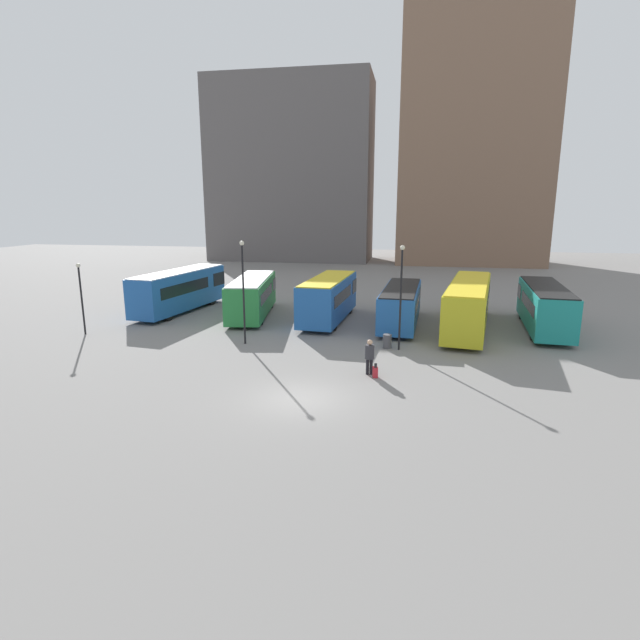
{
  "coord_description": "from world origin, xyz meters",
  "views": [
    {
      "loc": [
        4.75,
        -20.38,
        8.37
      ],
      "look_at": [
        -0.82,
        9.39,
        1.46
      ],
      "focal_mm": 28.0,
      "sensor_mm": 36.0,
      "label": 1
    }
  ],
  "objects_px": {
    "bus_5": "(545,306)",
    "bus_2": "(329,297)",
    "bus_0": "(180,289)",
    "bus_1": "(252,295)",
    "lamp_post_0": "(81,292)",
    "bus_4": "(469,303)",
    "bus_3": "(401,304)",
    "suitcase": "(375,372)",
    "traveler": "(370,354)",
    "trash_bin": "(387,341)",
    "lamp_post_2": "(243,285)",
    "lamp_post_1": "(401,290)"
  },
  "relations": [
    {
      "from": "bus_5",
      "to": "bus_2",
      "type": "bearing_deg",
      "value": 94.41
    },
    {
      "from": "bus_0",
      "to": "bus_1",
      "type": "relative_size",
      "value": 1.07
    },
    {
      "from": "lamp_post_0",
      "to": "bus_4",
      "type": "bearing_deg",
      "value": 13.85
    },
    {
      "from": "bus_3",
      "to": "suitcase",
      "type": "xyz_separation_m",
      "value": [
        -0.9,
        -11.81,
        -1.23
      ]
    },
    {
      "from": "traveler",
      "to": "trash_bin",
      "type": "height_order",
      "value": "traveler"
    },
    {
      "from": "suitcase",
      "to": "bus_5",
      "type": "bearing_deg",
      "value": -52.62
    },
    {
      "from": "bus_5",
      "to": "trash_bin",
      "type": "height_order",
      "value": "bus_5"
    },
    {
      "from": "lamp_post_2",
      "to": "bus_2",
      "type": "bearing_deg",
      "value": 61.53
    },
    {
      "from": "bus_2",
      "to": "bus_3",
      "type": "relative_size",
      "value": 0.98
    },
    {
      "from": "bus_1",
      "to": "bus_4",
      "type": "height_order",
      "value": "bus_4"
    },
    {
      "from": "bus_0",
      "to": "lamp_post_0",
      "type": "xyz_separation_m",
      "value": [
        -2.93,
        -8.3,
        1.06
      ]
    },
    {
      "from": "bus_3",
      "to": "bus_4",
      "type": "distance_m",
      "value": 4.67
    },
    {
      "from": "lamp_post_1",
      "to": "trash_bin",
      "type": "relative_size",
      "value": 7.31
    },
    {
      "from": "bus_0",
      "to": "suitcase",
      "type": "distance_m",
      "value": 21.6
    },
    {
      "from": "bus_0",
      "to": "bus_4",
      "type": "xyz_separation_m",
      "value": [
        22.41,
        -2.06,
        0.02
      ]
    },
    {
      "from": "lamp_post_0",
      "to": "lamp_post_2",
      "type": "distance_m",
      "value": 11.35
    },
    {
      "from": "bus_2",
      "to": "bus_0",
      "type": "bearing_deg",
      "value": 88.16
    },
    {
      "from": "bus_1",
      "to": "lamp_post_1",
      "type": "height_order",
      "value": "lamp_post_1"
    },
    {
      "from": "bus_1",
      "to": "bus_0",
      "type": "bearing_deg",
      "value": 75.46
    },
    {
      "from": "bus_3",
      "to": "bus_5",
      "type": "bearing_deg",
      "value": -85.06
    },
    {
      "from": "bus_1",
      "to": "bus_5",
      "type": "relative_size",
      "value": 0.96
    },
    {
      "from": "bus_5",
      "to": "lamp_post_2",
      "type": "bearing_deg",
      "value": 115.69
    },
    {
      "from": "bus_5",
      "to": "lamp_post_2",
      "type": "xyz_separation_m",
      "value": [
        -19.18,
        -7.33,
        2.03
      ]
    },
    {
      "from": "traveler",
      "to": "lamp_post_1",
      "type": "xyz_separation_m",
      "value": [
        1.35,
        4.81,
        2.53
      ]
    },
    {
      "from": "bus_4",
      "to": "traveler",
      "type": "height_order",
      "value": "bus_4"
    },
    {
      "from": "bus_4",
      "to": "suitcase",
      "type": "height_order",
      "value": "bus_4"
    },
    {
      "from": "traveler",
      "to": "bus_4",
      "type": "bearing_deg",
      "value": -39.51
    },
    {
      "from": "bus_3",
      "to": "lamp_post_1",
      "type": "height_order",
      "value": "lamp_post_1"
    },
    {
      "from": "bus_1",
      "to": "bus_4",
      "type": "xyz_separation_m",
      "value": [
        16.11,
        -1.44,
        0.2
      ]
    },
    {
      "from": "bus_3",
      "to": "lamp_post_2",
      "type": "xyz_separation_m",
      "value": [
        -9.38,
        -6.98,
        2.2
      ]
    },
    {
      "from": "bus_2",
      "to": "lamp_post_0",
      "type": "distance_m",
      "value": 16.98
    },
    {
      "from": "bus_3",
      "to": "lamp_post_1",
      "type": "distance_m",
      "value": 6.94
    },
    {
      "from": "suitcase",
      "to": "bus_4",
      "type": "bearing_deg",
      "value": -37.32
    },
    {
      "from": "bus_1",
      "to": "bus_5",
      "type": "distance_m",
      "value": 21.28
    },
    {
      "from": "lamp_post_1",
      "to": "lamp_post_2",
      "type": "height_order",
      "value": "lamp_post_2"
    },
    {
      "from": "bus_0",
      "to": "trash_bin",
      "type": "bearing_deg",
      "value": -107.97
    },
    {
      "from": "bus_3",
      "to": "bus_4",
      "type": "relative_size",
      "value": 0.76
    },
    {
      "from": "traveler",
      "to": "trash_bin",
      "type": "distance_m",
      "value": 5.13
    },
    {
      "from": "bus_5",
      "to": "suitcase",
      "type": "relative_size",
      "value": 13.53
    },
    {
      "from": "bus_4",
      "to": "lamp_post_1",
      "type": "xyz_separation_m",
      "value": [
        -4.52,
        -6.13,
        1.8
      ]
    },
    {
      "from": "bus_3",
      "to": "traveler",
      "type": "bearing_deg",
      "value": 176.69
    },
    {
      "from": "bus_0",
      "to": "bus_1",
      "type": "distance_m",
      "value": 6.33
    },
    {
      "from": "bus_2",
      "to": "trash_bin",
      "type": "xyz_separation_m",
      "value": [
        4.75,
        -6.82,
        -1.32
      ]
    },
    {
      "from": "suitcase",
      "to": "lamp_post_1",
      "type": "bearing_deg",
      "value": -22.31
    },
    {
      "from": "bus_4",
      "to": "suitcase",
      "type": "relative_size",
      "value": 16.48
    },
    {
      "from": "lamp_post_0",
      "to": "lamp_post_2",
      "type": "height_order",
      "value": "lamp_post_2"
    },
    {
      "from": "bus_2",
      "to": "traveler",
      "type": "relative_size",
      "value": 5.16
    },
    {
      "from": "bus_2",
      "to": "lamp_post_1",
      "type": "height_order",
      "value": "lamp_post_1"
    },
    {
      "from": "trash_bin",
      "to": "lamp_post_2",
      "type": "bearing_deg",
      "value": -176.03
    },
    {
      "from": "bus_1",
      "to": "bus_5",
      "type": "height_order",
      "value": "bus_5"
    }
  ]
}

